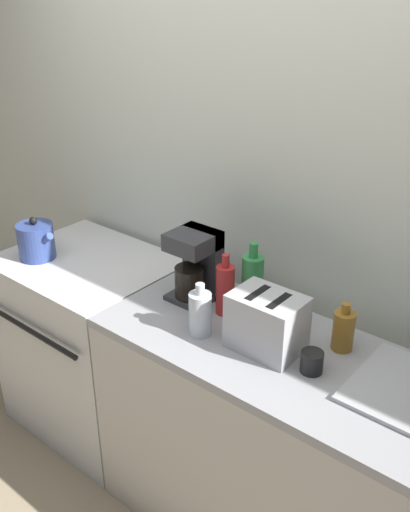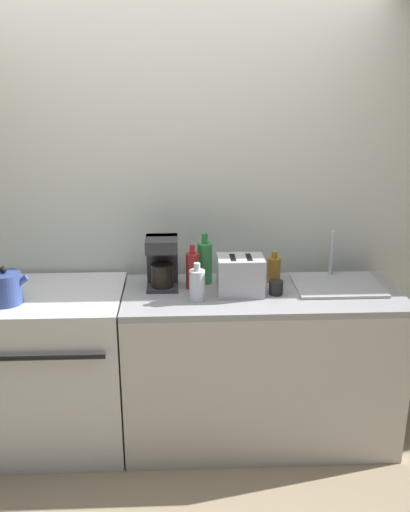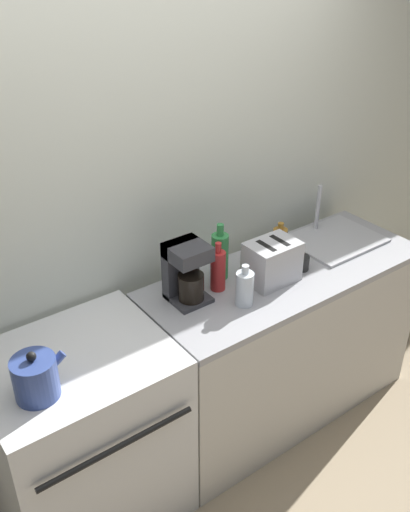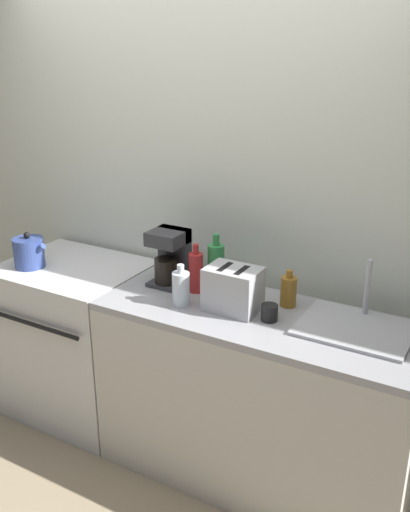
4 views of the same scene
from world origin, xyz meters
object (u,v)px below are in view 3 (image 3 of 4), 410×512
(bottle_amber, at_px, (280,241))
(bottle_green, at_px, (220,255))
(kettle, at_px, (36,377))
(bottle_red, at_px, (218,270))
(stove, at_px, (85,435))
(coffee_maker, at_px, (186,271))
(cup_black, at_px, (302,263))
(bottle_clear, at_px, (245,288))
(toaster, at_px, (272,262))

(bottle_amber, xyz_separation_m, bottle_green, (-0.40, 0.01, 0.05))
(kettle, bearing_deg, bottle_red, 9.97)
(stove, height_order, coffee_maker, coffee_maker)
(bottle_red, bearing_deg, stove, -176.22)
(bottle_amber, bearing_deg, kettle, -170.38)
(cup_black, bearing_deg, bottle_red, 166.19)
(coffee_maker, height_order, bottle_green, bottle_green)
(kettle, xyz_separation_m, bottle_amber, (1.45, 0.25, -0.01))
(kettle, distance_m, bottle_clear, 1.00)
(stove, relative_size, bottle_clear, 4.47)
(bottle_amber, height_order, cup_black, bottle_amber)
(bottle_clear, bearing_deg, cup_black, 8.30)
(kettle, distance_m, cup_black, 1.43)
(cup_black, bearing_deg, bottle_clear, -171.70)
(toaster, height_order, bottle_green, bottle_green)
(toaster, relative_size, bottle_red, 0.99)
(bottle_clear, bearing_deg, bottle_amber, 28.89)
(bottle_red, bearing_deg, toaster, -20.29)
(kettle, bearing_deg, bottle_amber, 9.62)
(bottle_red, bearing_deg, bottle_green, 47.75)
(coffee_maker, xyz_separation_m, bottle_clear, (0.19, -0.20, -0.06))
(stove, relative_size, cup_black, 12.10)
(stove, distance_m, toaster, 1.18)
(toaster, bearing_deg, stove, 177.61)
(coffee_maker, bearing_deg, bottle_amber, 4.26)
(bottle_clear, distance_m, bottle_red, 0.18)
(stove, xyz_separation_m, cup_black, (1.24, -0.06, 0.49))
(bottle_green, bearing_deg, bottle_red, -132.25)
(toaster, relative_size, cup_black, 3.25)
(stove, height_order, bottle_red, bottle_red)
(coffee_maker, distance_m, bottle_amber, 0.64)
(coffee_maker, relative_size, cup_black, 3.81)
(stove, height_order, cup_black, cup_black)
(kettle, relative_size, bottle_red, 0.84)
(coffee_maker, bearing_deg, toaster, -15.87)
(bottle_clear, bearing_deg, toaster, 18.36)
(bottle_amber, distance_m, cup_black, 0.19)
(bottle_green, xyz_separation_m, bottle_red, (-0.07, -0.08, -0.02))
(kettle, height_order, bottle_clear, bottle_clear)
(bottle_clear, distance_m, cup_black, 0.44)
(bottle_red, xyz_separation_m, cup_black, (0.45, -0.11, -0.07))
(kettle, bearing_deg, cup_black, 2.44)
(toaster, height_order, bottle_clear, toaster)
(bottle_clear, height_order, bottle_amber, bottle_clear)
(bottle_clear, relative_size, bottle_amber, 1.14)
(kettle, distance_m, toaster, 1.24)
(bottle_green, bearing_deg, stove, -171.32)
(kettle, distance_m, coffee_maker, 0.84)
(stove, relative_size, kettle, 4.40)
(stove, xyz_separation_m, kettle, (-0.19, -0.12, 0.54))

